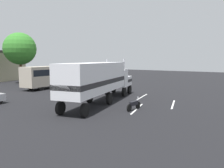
{
  "coord_description": "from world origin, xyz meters",
  "views": [
    {
      "loc": [
        -23.04,
        -14.91,
        4.49
      ],
      "look_at": [
        -2.16,
        -0.74,
        1.6
      ],
      "focal_mm": 34.82,
      "sensor_mm": 36.0,
      "label": 1
    }
  ],
  "objects_px": {
    "semi_truck": "(99,79)",
    "tree_left": "(20,49)",
    "person_bystander": "(95,89)",
    "motorcycle": "(134,105)",
    "parked_bus": "(53,74)"
  },
  "relations": [
    {
      "from": "person_bystander",
      "to": "tree_left",
      "type": "distance_m",
      "value": 21.2
    },
    {
      "from": "motorcycle",
      "to": "tree_left",
      "type": "height_order",
      "value": "tree_left"
    },
    {
      "from": "semi_truck",
      "to": "person_bystander",
      "type": "height_order",
      "value": "semi_truck"
    },
    {
      "from": "parked_bus",
      "to": "person_bystander",
      "type": "bearing_deg",
      "value": -104.31
    },
    {
      "from": "semi_truck",
      "to": "tree_left",
      "type": "distance_m",
      "value": 24.62
    },
    {
      "from": "motorcycle",
      "to": "tree_left",
      "type": "xyz_separation_m",
      "value": [
        7.24,
        27.77,
        5.92
      ]
    },
    {
      "from": "semi_truck",
      "to": "parked_bus",
      "type": "height_order",
      "value": "semi_truck"
    },
    {
      "from": "parked_bus",
      "to": "semi_truck",
      "type": "bearing_deg",
      "value": -113.39
    },
    {
      "from": "person_bystander",
      "to": "motorcycle",
      "type": "distance_m",
      "value": 8.56
    },
    {
      "from": "semi_truck",
      "to": "person_bystander",
      "type": "relative_size",
      "value": 8.8
    },
    {
      "from": "motorcycle",
      "to": "tree_left",
      "type": "relative_size",
      "value": 0.23
    },
    {
      "from": "parked_bus",
      "to": "tree_left",
      "type": "distance_m",
      "value": 10.47
    },
    {
      "from": "parked_bus",
      "to": "tree_left",
      "type": "relative_size",
      "value": 1.2
    },
    {
      "from": "parked_bus",
      "to": "motorcycle",
      "type": "bearing_deg",
      "value": -110.21
    },
    {
      "from": "person_bystander",
      "to": "motorcycle",
      "type": "height_order",
      "value": "person_bystander"
    }
  ]
}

